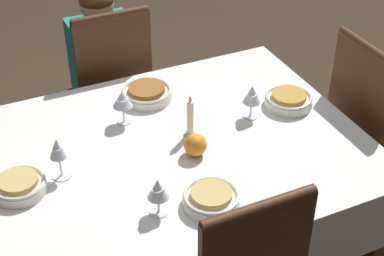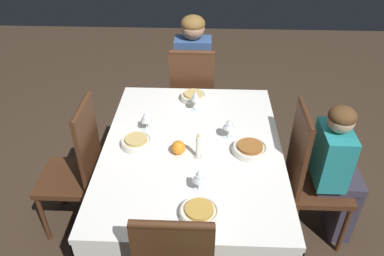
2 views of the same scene
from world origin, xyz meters
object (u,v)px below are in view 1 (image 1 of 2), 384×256
Objects in this scene: candle_centerpiece at (190,120)px; wine_glass_west at (252,95)px; dining_table at (171,164)px; bowl_east at (19,185)px; orange_fruit at (195,145)px; wine_glass_east at (58,150)px; wine_glass_south at (122,100)px; bowl_south at (147,93)px; wine_glass_north at (158,190)px; bowl_north at (211,198)px; chair_south at (112,93)px; chair_west at (369,135)px; bowl_west at (289,100)px; person_child_teal at (101,72)px.

wine_glass_west is at bearing -177.51° from candle_centerpiece.
candle_centerpiece is at bearing -158.44° from dining_table.
orange_fruit is (-0.63, 0.06, 0.02)m from bowl_east.
wine_glass_south is (-0.31, -0.22, -0.01)m from wine_glass_east.
wine_glass_north reaches higher than bowl_south.
wine_glass_west reaches higher than bowl_north.
chair_south is 7.07× the size of wine_glass_west.
chair_west is 1.52m from bowl_east.
chair_west is 1.01m from bowl_north.
wine_glass_north is at bearing 72.15° from bowl_south.
chair_west reaches higher than wine_glass_south.
candle_centerpiece is (-0.27, -0.35, -0.03)m from wine_glass_north.
bowl_east is at bearing 3.77° from bowl_west.
bowl_north is 1.39× the size of wine_glass_north.
wine_glass_east is 0.40m from wine_glass_north.
bowl_north is at bearing 89.86° from person_child_teal.
chair_south is (-0.00, -0.76, -0.12)m from dining_table.
wine_glass_west is 0.65m from wine_glass_north.
bowl_south is at bearing 95.11° from chair_south.
dining_table is 7.61× the size of bowl_north.
chair_south is 5.49× the size of bowl_east.
bowl_north is 2.23× the size of orange_fruit.
wine_glass_east is 0.52m from candle_centerpiece.
wine_glass_south reaches higher than bowl_east.
orange_fruit is (0.31, 0.13, -0.06)m from wine_glass_west.
dining_table is at bearing 89.72° from chair_south.
bowl_south is (-0.04, 0.41, 0.23)m from chair_south.
wine_glass_east is at bearing -40.31° from bowl_north.
orange_fruit reaches higher than bowl_north.
orange_fruit reaches higher than bowl_east.
bowl_north is (-0.00, 0.35, 0.11)m from dining_table.
chair_west is 11.82× the size of orange_fruit.
bowl_west is at bearing 74.11° from chair_west.
wine_glass_west is 1.01× the size of wine_glass_south.
bowl_east is 1.29× the size of wine_glass_west.
chair_south reaches higher than wine_glass_south.
chair_west is at bearing 133.61° from person_child_teal.
wine_glass_west is at bearing -172.19° from dining_table.
chair_west is at bearing 178.70° from bowl_east.
person_child_teal is 1.05m from bowl_west.
bowl_south is 0.43m from orange_fruit.
bowl_west is 1.44× the size of wine_glass_north.
person_child_teal is 12.21× the size of orange_fruit.
wine_glass_north is at bearing 82.83° from wine_glass_south.
chair_west is 1.39m from wine_glass_east.
wine_glass_west reaches higher than wine_glass_south.
chair_south is 0.88m from orange_fruit.
wine_glass_east is 1.14× the size of wine_glass_south.
wine_glass_south is at bearing -152.08° from bowl_east.
person_child_teal is 1.12m from bowl_east.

